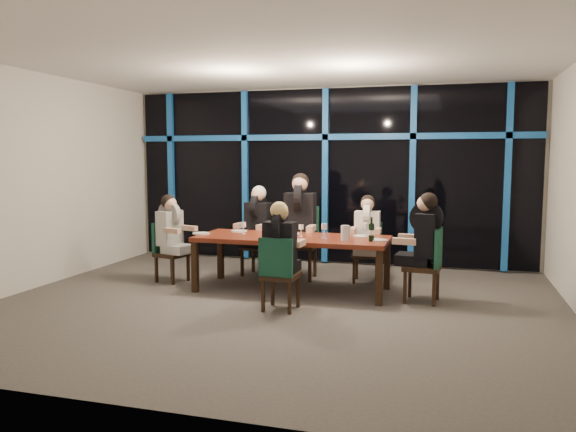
{
  "coord_description": "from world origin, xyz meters",
  "views": [
    {
      "loc": [
        2.04,
        -6.46,
        1.82
      ],
      "look_at": [
        0.0,
        0.6,
        1.05
      ],
      "focal_mm": 35.0,
      "sensor_mm": 36.0,
      "label": 1
    }
  ],
  "objects": [
    {
      "name": "room",
      "position": [
        0.0,
        0.0,
        2.02
      ],
      "size": [
        7.04,
        7.0,
        3.02
      ],
      "color": "#554F4B",
      "rests_on": "ground"
    },
    {
      "name": "plate_far_right",
      "position": [
        0.92,
        1.06,
        0.76
      ],
      "size": [
        0.24,
        0.24,
        0.01
      ],
      "primitive_type": "cylinder",
      "color": "white",
      "rests_on": "dining_table"
    },
    {
      "name": "plate_near_mid",
      "position": [
        0.15,
        0.4,
        0.76
      ],
      "size": [
        0.24,
        0.24,
        0.01
      ],
      "primitive_type": "cylinder",
      "color": "white",
      "rests_on": "dining_table"
    },
    {
      "name": "plate_end_right",
      "position": [
        1.18,
        0.74,
        0.76
      ],
      "size": [
        0.24,
        0.24,
        0.01
      ],
      "primitive_type": "cylinder",
      "color": "white",
      "rests_on": "dining_table"
    },
    {
      "name": "window_wall",
      "position": [
        0.01,
        2.93,
        1.55
      ],
      "size": [
        6.86,
        0.43,
        2.94
      ],
      "color": "black",
      "rests_on": "ground"
    },
    {
      "name": "chair_far_mid",
      "position": [
        -0.11,
        1.66,
        0.6
      ],
      "size": [
        0.52,
        0.52,
        1.08
      ],
      "rotation": [
        0.0,
        0.0,
        0.05
      ],
      "color": "black",
      "rests_on": "ground"
    },
    {
      "name": "wine_glass_e",
      "position": [
        0.97,
        1.02,
        0.89
      ],
      "size": [
        0.07,
        0.07,
        0.19
      ],
      "color": "silver",
      "rests_on": "dining_table"
    },
    {
      "name": "diner_far_right",
      "position": [
        0.9,
        1.62,
        0.83
      ],
      "size": [
        0.44,
        0.55,
        0.85
      ],
      "rotation": [
        0.0,
        0.0,
        0.03
      ],
      "color": "white",
      "rests_on": "ground"
    },
    {
      "name": "tea_light",
      "position": [
        -0.13,
        0.61,
        0.77
      ],
      "size": [
        0.05,
        0.05,
        0.03
      ],
      "primitive_type": "cylinder",
      "color": "#FF9F4C",
      "rests_on": "dining_table"
    },
    {
      "name": "chair_far_left",
      "position": [
        -0.78,
        1.72,
        0.53
      ],
      "size": [
        0.5,
        0.5,
        0.94
      ],
      "rotation": [
        0.0,
        0.0,
        -0.16
      ],
      "color": "black",
      "rests_on": "ground"
    },
    {
      "name": "chair_near_mid",
      "position": [
        0.13,
        -0.24,
        0.5
      ],
      "size": [
        0.43,
        0.43,
        0.89
      ],
      "rotation": [
        0.0,
        0.0,
        3.1
      ],
      "color": "black",
      "rests_on": "ground"
    },
    {
      "name": "wine_glass_a",
      "position": [
        -0.24,
        0.71,
        0.89
      ],
      "size": [
        0.08,
        0.08,
        0.2
      ],
      "color": "silver",
      "rests_on": "dining_table"
    },
    {
      "name": "diner_end_right",
      "position": [
        1.74,
        0.68,
        0.9
      ],
      "size": [
        0.61,
        0.5,
        0.92
      ],
      "rotation": [
        0.0,
        0.0,
        4.61
      ],
      "color": "black",
      "rests_on": "ground"
    },
    {
      "name": "plate_end_left",
      "position": [
        -1.28,
        0.7,
        0.76
      ],
      "size": [
        0.24,
        0.24,
        0.01
      ],
      "primitive_type": "cylinder",
      "color": "white",
      "rests_on": "dining_table"
    },
    {
      "name": "plate_far_left",
      "position": [
        -0.88,
        1.08,
        0.76
      ],
      "size": [
        0.24,
        0.24,
        0.01
      ],
      "primitive_type": "cylinder",
      "color": "white",
      "rests_on": "dining_table"
    },
    {
      "name": "chair_end_right",
      "position": [
        1.82,
        0.67,
        0.53
      ],
      "size": [
        0.48,
        0.48,
        0.95
      ],
      "rotation": [
        0.0,
        0.0,
        4.61
      ],
      "color": "black",
      "rests_on": "ground"
    },
    {
      "name": "dining_table",
      "position": [
        0.0,
        0.8,
        0.68
      ],
      "size": [
        2.6,
        1.0,
        0.75
      ],
      "color": "maroon",
      "rests_on": "ground"
    },
    {
      "name": "chair_far_right",
      "position": [
        0.9,
        1.69,
        0.49
      ],
      "size": [
        0.42,
        0.42,
        0.87
      ],
      "rotation": [
        0.0,
        0.0,
        0.03
      ],
      "color": "black",
      "rests_on": "ground"
    },
    {
      "name": "diner_end_left",
      "position": [
        -1.85,
        0.85,
        0.84
      ],
      "size": [
        0.59,
        0.5,
        0.85
      ],
      "rotation": [
        0.0,
        0.0,
        1.3
      ],
      "color": "black",
      "rests_on": "ground"
    },
    {
      "name": "wine_bottle",
      "position": [
        1.09,
        0.66,
        0.87
      ],
      "size": [
        0.07,
        0.07,
        0.31
      ],
      "rotation": [
        0.0,
        0.0,
        -0.42
      ],
      "color": "black",
      "rests_on": "dining_table"
    },
    {
      "name": "wine_glass_d",
      "position": [
        -0.73,
        0.87,
        0.87
      ],
      "size": [
        0.06,
        0.06,
        0.17
      ],
      "color": "silver",
      "rests_on": "dining_table"
    },
    {
      "name": "diner_far_mid",
      "position": [
        -0.1,
        1.57,
        1.03
      ],
      "size": [
        0.55,
        0.68,
        1.05
      ],
      "rotation": [
        0.0,
        0.0,
        0.05
      ],
      "color": "black",
      "rests_on": "ground"
    },
    {
      "name": "chair_end_left",
      "position": [
        -1.92,
        0.87,
        0.49
      ],
      "size": [
        0.5,
        0.5,
        0.87
      ],
      "rotation": [
        0.0,
        0.0,
        1.3
      ],
      "color": "black",
      "rests_on": "ground"
    },
    {
      "name": "diner_far_left",
      "position": [
        -0.79,
        1.64,
        0.9
      ],
      "size": [
        0.51,
        0.62,
        0.92
      ],
      "rotation": [
        0.0,
        0.0,
        -0.16
      ],
      "color": "black",
      "rests_on": "ground"
    },
    {
      "name": "wine_glass_b",
      "position": [
        0.12,
        0.84,
        0.87
      ],
      "size": [
        0.06,
        0.06,
        0.16
      ],
      "color": "silver",
      "rests_on": "dining_table"
    },
    {
      "name": "diner_near_mid",
      "position": [
        0.13,
        -0.17,
        0.85
      ],
      "size": [
        0.45,
        0.56,
        0.87
      ],
      "rotation": [
        0.0,
        0.0,
        3.1
      ],
      "color": "black",
      "rests_on": "ground"
    },
    {
      "name": "plate_far_mid",
      "position": [
        -0.08,
        1.01,
        0.76
      ],
      "size": [
        0.24,
        0.24,
        0.01
      ],
      "primitive_type": "cylinder",
      "color": "white",
      "rests_on": "dining_table"
    },
    {
      "name": "water_pitcher",
      "position": [
        0.76,
        0.63,
        0.85
      ],
      "size": [
        0.12,
        0.11,
        0.2
      ],
      "rotation": [
        0.0,
        0.0,
        0.01
      ],
      "color": "silver",
      "rests_on": "dining_table"
    },
    {
      "name": "wine_glass_c",
      "position": [
        0.45,
        0.76,
        0.89
      ],
      "size": [
        0.08,
        0.08,
        0.19
      ],
      "color": "silver",
      "rests_on": "dining_table"
    }
  ]
}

